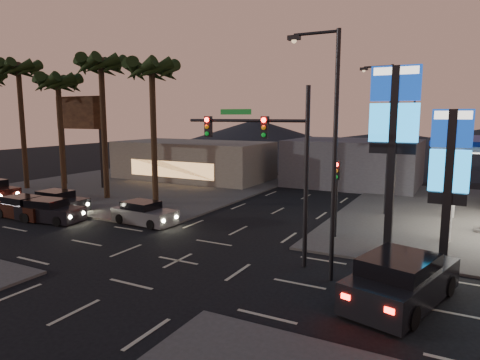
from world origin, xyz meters
The scene contains 23 objects.
ground centered at (0.00, 0.00, 0.00)m, with size 140.00×140.00×0.00m, color black.
corner_lot_nw centered at (-16.00, 16.00, 0.06)m, with size 24.00×24.00×0.12m, color #47443F.
pylon_sign_tall centered at (8.50, 5.50, 6.39)m, with size 2.20×0.35×9.00m.
pylon_sign_short centered at (11.00, 4.50, 4.66)m, with size 1.60×0.35×7.00m.
traffic_signal_mast centered at (3.76, 1.99, 5.23)m, with size 6.10×0.39×8.00m.
pedestal_signal centered at (5.50, 6.98, 2.92)m, with size 0.32×0.39×4.30m.
streetlight_near centered at (6.79, 1.00, 5.72)m, with size 2.14×0.25×10.00m.
streetlight_mid centered at (6.79, 14.00, 5.72)m, with size 2.14×0.25×10.00m.
streetlight_far centered at (6.79, 28.00, 5.72)m, with size 2.14×0.25×10.00m.
palm_a centered at (-9.00, 9.50, 9.43)m, with size 4.41×4.41×10.86m.
palm_b centered at (-14.00, 9.50, 9.97)m, with size 4.41×4.41×11.46m.
palm_c centered at (-19.00, 9.50, 8.88)m, with size 4.41×4.41×10.26m.
palm_d centered at (-24.00, 9.50, 10.15)m, with size 4.41×4.41×11.66m.
billboard centered at (-20.50, 13.00, 6.33)m, with size 6.00×0.30×8.50m.
building_far_west centered at (-14.00, 22.00, 2.00)m, with size 16.00×8.00×4.00m, color #726B5B.
building_far_mid centered at (2.00, 26.00, 2.20)m, with size 12.00×9.00×4.40m, color #4C4C51.
hill_left centered at (-25.00, 60.00, 3.00)m, with size 40.00×40.00×6.00m, color black.
hill_center centered at (0.00, 60.00, 2.00)m, with size 60.00×60.00×4.00m, color black.
car_lane_a_front centered at (-11.79, 2.32, 0.66)m, with size 4.52×2.29×1.43m.
car_lane_a_mid centered at (-14.10, 2.20, 0.66)m, with size 4.44×1.96×1.43m.
car_lane_b_front centered at (-6.02, 4.67, 0.65)m, with size 4.42×2.11×1.41m.
car_lane_b_mid centered at (-13.75, 4.58, 0.68)m, with size 4.52×1.96×1.46m.
suv_station centered at (9.84, 0.05, 0.85)m, with size 3.64×5.85×1.82m.
Camera 1 is at (11.57, -15.63, 6.73)m, focal length 32.00 mm.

